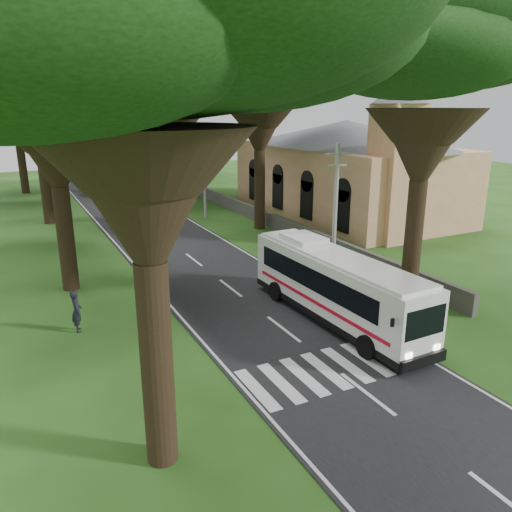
% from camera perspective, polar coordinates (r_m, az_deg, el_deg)
% --- Properties ---
extents(ground, '(140.00, 140.00, 0.00)m').
position_cam_1_polar(ground, '(21.71, 5.81, -10.36)').
color(ground, '#244814').
rests_on(ground, ground).
extents(road, '(8.00, 120.00, 0.04)m').
position_cam_1_polar(road, '(43.64, -12.06, 3.40)').
color(road, black).
rests_on(road, ground).
extents(crosswalk, '(8.00, 3.00, 0.01)m').
position_cam_1_polar(crosswalk, '(20.27, 8.91, -12.60)').
color(crosswalk, silver).
rests_on(crosswalk, ground).
extents(property_wall, '(0.35, 50.00, 1.20)m').
position_cam_1_polar(property_wall, '(45.64, -0.78, 5.12)').
color(property_wall, '#383533').
rests_on(property_wall, ground).
extents(church, '(14.00, 24.00, 11.60)m').
position_cam_1_polar(church, '(47.50, 10.36, 10.58)').
color(church, tan).
rests_on(church, ground).
extents(pole_near, '(1.60, 0.24, 8.00)m').
position_cam_1_polar(pole_near, '(27.98, 9.02, 4.87)').
color(pole_near, gray).
rests_on(pole_near, ground).
extents(pole_mid, '(1.60, 0.24, 8.00)m').
position_cam_1_polar(pole_mid, '(45.49, -5.94, 9.57)').
color(pole_mid, gray).
rests_on(pole_mid, ground).
extents(pole_far, '(1.60, 0.24, 8.00)m').
position_cam_1_polar(pole_far, '(64.47, -12.48, 11.41)').
color(pole_far, gray).
rests_on(pole_far, ground).
extents(tree_l_mida, '(13.25, 13.25, 14.58)m').
position_cam_1_polar(tree_l_mida, '(28.33, -22.82, 19.09)').
color(tree_l_mida, black).
rests_on(tree_l_mida, ground).
extents(tree_l_midb, '(13.59, 13.59, 16.12)m').
position_cam_1_polar(tree_l_midb, '(46.37, -24.37, 19.37)').
color(tree_l_midb, black).
rests_on(tree_l_midb, ground).
extents(tree_l_far, '(14.57, 14.57, 14.27)m').
position_cam_1_polar(tree_l_far, '(64.21, -26.04, 16.31)').
color(tree_l_far, black).
rests_on(tree_l_far, ground).
extents(tree_r_near, '(12.83, 12.83, 15.85)m').
position_cam_1_polar(tree_r_near, '(25.80, 19.52, 22.65)').
color(tree_r_near, black).
rests_on(tree_r_near, ground).
extents(tree_r_mida, '(13.13, 13.13, 16.01)m').
position_cam_1_polar(tree_r_mida, '(40.78, 0.44, 21.25)').
color(tree_r_mida, black).
rests_on(tree_r_mida, ground).
extents(tree_r_midb, '(14.06, 14.06, 15.09)m').
position_cam_1_polar(tree_r_midb, '(57.14, -8.79, 18.77)').
color(tree_r_midb, black).
rests_on(tree_r_midb, ground).
extents(tree_r_far, '(14.47, 14.47, 16.06)m').
position_cam_1_polar(tree_r_far, '(74.70, -12.65, 18.76)').
color(tree_r_far, black).
rests_on(tree_r_far, ground).
extents(coach_bus, '(2.87, 11.16, 3.27)m').
position_cam_1_polar(coach_bus, '(23.84, 9.00, -3.31)').
color(coach_bus, white).
rests_on(coach_bus, ground).
extents(distant_car_a, '(2.15, 4.10, 1.33)m').
position_cam_1_polar(distant_car_a, '(60.14, -17.25, 7.33)').
color(distant_car_a, silver).
rests_on(distant_car_a, road).
extents(distant_car_b, '(2.22, 4.05, 1.27)m').
position_cam_1_polar(distant_car_b, '(69.65, -19.34, 8.33)').
color(distant_car_b, navy).
rests_on(distant_car_b, road).
extents(pedestrian, '(0.51, 0.74, 1.95)m').
position_cam_1_polar(pedestrian, '(24.08, -19.82, -5.95)').
color(pedestrian, black).
rests_on(pedestrian, ground).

